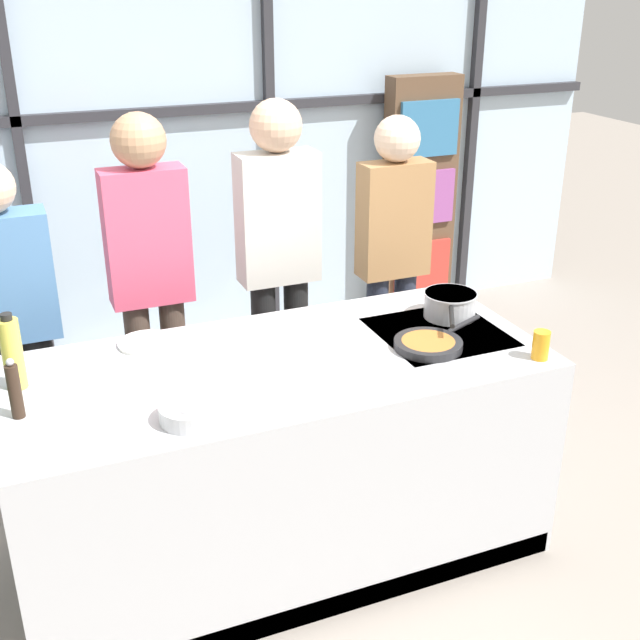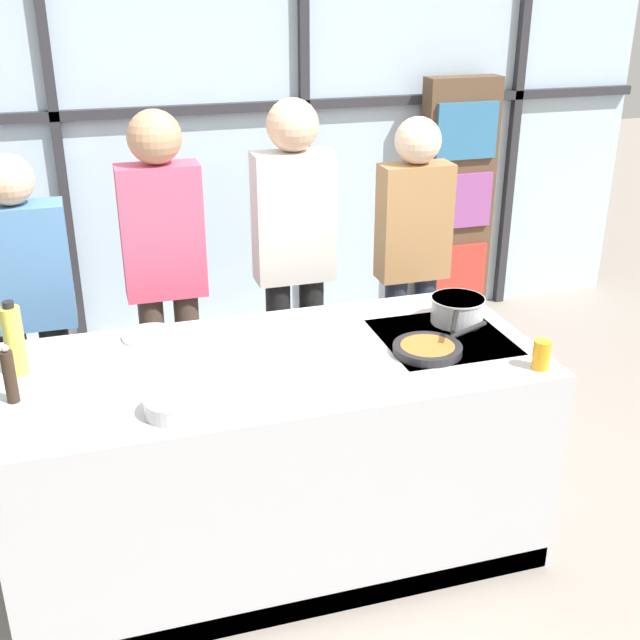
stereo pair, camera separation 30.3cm
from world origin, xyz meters
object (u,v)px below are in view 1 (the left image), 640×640
spectator_center_left (150,269)px  saucepan (450,304)px  white_plate (147,343)px  mixing_bowl (191,411)px  frying_pan (429,343)px  pepper_grinder (15,390)px  spectator_far_left (10,315)px  spectator_center_right (279,251)px  spectator_far_right (393,248)px  juice_glass_near (541,345)px  oil_bottle (12,353)px

spectator_center_left → saucepan: spectator_center_left is taller
white_plate → mixing_bowl: size_ratio=1.09×
frying_pan → pepper_grinder: 1.60m
frying_pan → mixing_bowl: mixing_bowl is taller
spectator_far_left → spectator_center_left: spectator_center_left is taller
mixing_bowl → spectator_center_right: bearing=57.8°
spectator_far_right → juice_glass_near: bearing=90.3°
saucepan → oil_bottle: size_ratio=1.35×
saucepan → mixing_bowl: 1.36m
spectator_center_left → oil_bottle: bearing=47.9°
spectator_center_right → saucepan: size_ratio=4.45×
saucepan → oil_bottle: (-1.82, 0.04, 0.08)m
spectator_center_right → oil_bottle: size_ratio=6.03×
pepper_grinder → juice_glass_near: bearing=-9.2°
spectator_center_left → frying_pan: 1.38m
spectator_center_left → mixing_bowl: size_ratio=8.15×
mixing_bowl → frying_pan: bearing=10.4°
spectator_far_right → frying_pan: bearing=70.8°
spectator_center_left → spectator_far_right: spectator_center_left is taller
spectator_center_right → saucepan: spectator_center_right is taller
frying_pan → saucepan: size_ratio=1.19×
pepper_grinder → frying_pan: bearing=-2.1°
frying_pan → juice_glass_near: size_ratio=4.07×
mixing_bowl → juice_glass_near: juice_glass_near is taller
oil_bottle → spectator_far_right: bearing=20.4°
spectator_center_right → mixing_bowl: size_ratio=8.25×
spectator_center_left → frying_pan: size_ratio=3.69×
spectator_center_right → mixing_bowl: 1.42m
spectator_far_left → mixing_bowl: (0.53, -1.20, 0.03)m
spectator_far_left → frying_pan: 1.87m
white_plate → pepper_grinder: size_ratio=1.06×
oil_bottle → pepper_grinder: size_ratio=1.32×
spectator_center_left → frying_pan: spectator_center_left is taller
frying_pan → mixing_bowl: 1.06m
spectator_center_left → white_plate: spectator_center_left is taller
spectator_far_left → juice_glass_near: spectator_far_left is taller
saucepan → pepper_grinder: (-1.83, -0.19, 0.04)m
spectator_center_right → oil_bottle: bearing=29.1°
spectator_center_left → spectator_center_right: bearing=-180.0°
mixing_bowl → spectator_far_left: bearing=113.8°
spectator_far_left → oil_bottle: bearing=89.4°
mixing_bowl → spectator_center_left: bearing=84.7°
spectator_center_right → white_plate: spectator_center_right is taller
frying_pan → saucepan: (0.24, 0.24, 0.04)m
spectator_center_right → white_plate: (-0.77, -0.53, -0.13)m
oil_bottle → saucepan: bearing=-1.4°
spectator_center_left → spectator_center_right: (0.64, 0.00, 0.01)m
saucepan → pepper_grinder: pepper_grinder is taller
spectator_far_right → frying_pan: (-0.35, -1.01, -0.05)m
spectator_far_left → saucepan: bearing=157.2°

